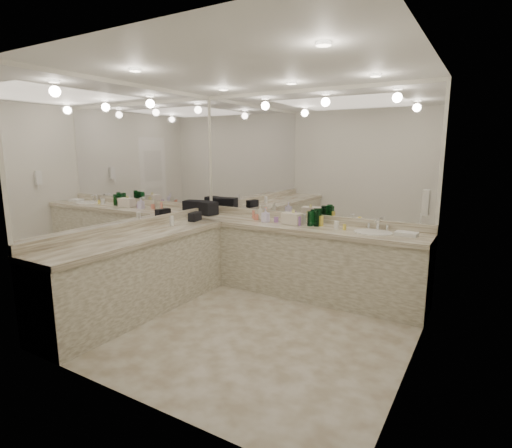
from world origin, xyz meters
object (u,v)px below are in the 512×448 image
Objects in this scene: wall_phone at (426,202)px; soap_bottle_a at (260,212)px; soap_bottle_b at (266,215)px; sink at (373,233)px; cream_cosmetic_case at (292,219)px; hand_towel at (406,234)px; black_toiletry_bag at (206,208)px; soap_bottle_c at (293,217)px.

wall_phone reaches higher than soap_bottle_a.
sink is at bearing 2.12° from soap_bottle_b.
wall_phone reaches higher than sink.
cream_cosmetic_case reaches higher than hand_towel.
sink is 1.40m from soap_bottle_b.
soap_bottle_c is (1.42, -0.02, 0.00)m from black_toiletry_bag.
black_toiletry_bag is 2.80m from hand_towel.
cream_cosmetic_case is at bearing 5.18° from soap_bottle_b.
black_toiletry_bag is at bearing -176.49° from soap_bottle_a.
cream_cosmetic_case is (-1.63, 0.48, -0.38)m from wall_phone.
soap_bottle_b is at bearing -170.66° from soap_bottle_c.
black_toiletry_bag is at bearing 179.97° from hand_towel.
hand_towel is (-0.25, 0.53, -0.43)m from wall_phone.
black_toiletry_bag is at bearing 179.25° from sink.
black_toiletry_bag is 1.77× the size of soap_bottle_b.
soap_bottle_a is at bearing 178.34° from hand_towel.
soap_bottle_a is 1.05× the size of soap_bottle_c.
wall_phone is at bearing -39.57° from sink.
cream_cosmetic_case is (-1.03, -0.02, 0.08)m from sink.
soap_bottle_a is (-1.56, 0.09, 0.10)m from sink.
sink is 1.35× the size of black_toiletry_bag.
hand_towel is (0.36, 0.03, 0.02)m from sink.
soap_bottle_b reaches higher than hand_towel.
wall_phone is 0.97× the size of cream_cosmetic_case.
black_toiletry_bag is (-3.04, 0.53, -0.36)m from wall_phone.
soap_bottle_c reaches higher than soap_bottle_b.
soap_bottle_b is (1.04, -0.08, -0.00)m from black_toiletry_bag.
hand_towel is at bearing 0.86° from soap_bottle_c.
soap_bottle_c is at bearing 9.34° from soap_bottle_b.
sink is at bearing -3.16° from soap_bottle_a.
sink is 2.36× the size of soap_bottle_c.
sink is 2.25× the size of soap_bottle_a.
black_toiletry_bag reaches higher than hand_towel.
soap_bottle_c is at bearing 162.59° from wall_phone.
black_toiletry_bag is (-2.44, 0.03, 0.10)m from sink.
cream_cosmetic_case is 1.34× the size of soap_bottle_b.
hand_towel is (2.80, -0.00, -0.07)m from black_toiletry_bag.
black_toiletry_bag is 1.37× the size of hand_towel.
sink is 1.85× the size of hand_towel.
hand_towel is 1.29× the size of soap_bottle_b.
wall_phone is at bearing -65.19° from hand_towel.
black_toiletry_bag is 1.42m from soap_bottle_c.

